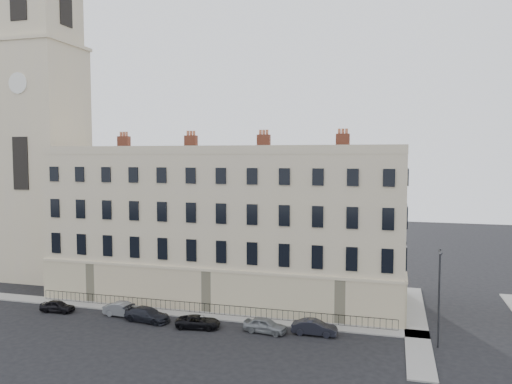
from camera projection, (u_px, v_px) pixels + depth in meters
ground at (250, 341)px, 39.97m from camera, size 160.00×160.00×0.00m
terrace at (227, 226)px, 52.52m from camera, size 36.22×12.22×17.00m
church_tower at (43, 124)px, 60.09m from camera, size 8.00×8.13×44.00m
pavement_terrace at (164, 311)px, 47.44m from camera, size 48.00×2.00×0.12m
pavement_east_return at (416, 323)px, 44.18m from camera, size 2.00×24.00×0.12m
railings at (204, 308)px, 46.72m from camera, size 35.00×0.04×0.96m
car_a at (57, 306)px, 47.41m from camera, size 3.36×1.52×1.12m
car_b at (124, 309)px, 46.13m from camera, size 3.93×1.54×1.27m
car_c at (147, 314)px, 44.70m from camera, size 4.54×2.36×1.26m
car_d at (198, 322)px, 43.01m from camera, size 4.06×2.27×1.07m
car_e at (265, 325)px, 41.86m from camera, size 3.86×1.95×1.26m
car_f at (314, 327)px, 41.36m from camera, size 3.77×1.34×1.24m
streetlamp at (439, 293)px, 38.27m from camera, size 0.28×1.68×7.74m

